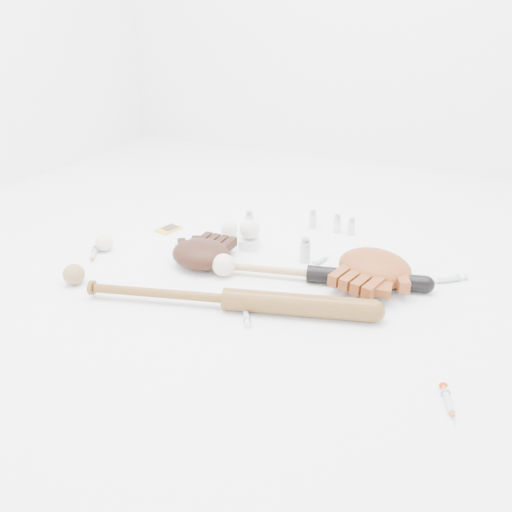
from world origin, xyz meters
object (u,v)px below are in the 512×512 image
at_px(glove_dark, 201,254).
at_px(pedestal, 250,243).
at_px(bat_dark, 310,274).
at_px(bat_wood, 227,299).

height_order(glove_dark, pedestal, glove_dark).
xyz_separation_m(glove_dark, pedestal, (0.09, 0.20, -0.03)).
relative_size(bat_dark, bat_wood, 0.85).
bearing_deg(bat_dark, pedestal, 139.39).
relative_size(bat_wood, pedestal, 13.24).
bearing_deg(bat_dark, bat_wood, -136.79).
bearing_deg(pedestal, bat_dark, -27.27).
xyz_separation_m(bat_wood, pedestal, (-0.12, 0.41, -0.01)).
height_order(bat_dark, pedestal, bat_dark).
xyz_separation_m(bat_dark, bat_wood, (-0.17, -0.26, 0.01)).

